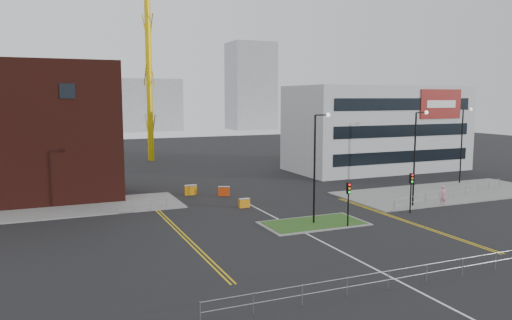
% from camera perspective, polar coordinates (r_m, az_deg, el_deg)
% --- Properties ---
extents(ground, '(200.00, 200.00, 0.00)m').
position_cam_1_polar(ground, '(34.36, 10.39, -10.60)').
color(ground, black).
rests_on(ground, ground).
extents(pavement_left, '(28.00, 8.00, 0.12)m').
position_cam_1_polar(pavement_left, '(50.29, -24.73, -5.38)').
color(pavement_left, slate).
rests_on(pavement_left, ground).
extents(pavement_right, '(24.00, 10.00, 0.12)m').
position_cam_1_polar(pavement_right, '(58.51, 20.88, -3.50)').
color(pavement_right, slate).
rests_on(pavement_right, ground).
extents(island_kerb, '(8.60, 4.60, 0.08)m').
position_cam_1_polar(island_kerb, '(41.90, 6.61, -7.22)').
color(island_kerb, slate).
rests_on(island_kerb, ground).
extents(grass_island, '(8.00, 4.00, 0.12)m').
position_cam_1_polar(grass_island, '(41.90, 6.61, -7.19)').
color(grass_island, '#204A18').
rests_on(grass_island, ground).
extents(office_block, '(25.00, 12.20, 12.00)m').
position_cam_1_polar(office_block, '(74.01, 13.65, 3.56)').
color(office_block, '#B7B9BC').
rests_on(office_block, ground).
extents(streetlamp_island, '(1.46, 0.36, 9.18)m').
position_cam_1_polar(streetlamp_island, '(41.01, 6.98, 0.11)').
color(streetlamp_island, black).
rests_on(streetlamp_island, ground).
extents(streetlamp_right_near, '(1.46, 0.36, 9.18)m').
position_cam_1_polar(streetlamp_right_near, '(49.62, 17.88, 1.04)').
color(streetlamp_right_near, black).
rests_on(streetlamp_right_near, ground).
extents(streetlamp_right_far, '(1.46, 0.36, 9.18)m').
position_cam_1_polar(streetlamp_right_far, '(65.01, 22.59, 2.21)').
color(streetlamp_right_far, black).
rests_on(streetlamp_right_far, ground).
extents(traffic_light_island, '(0.28, 0.33, 3.65)m').
position_cam_1_polar(traffic_light_island, '(40.70, 10.53, -4.07)').
color(traffic_light_island, black).
rests_on(traffic_light_island, ground).
extents(traffic_light_right, '(0.28, 0.33, 3.65)m').
position_cam_1_polar(traffic_light_right, '(47.05, 17.32, -2.76)').
color(traffic_light_right, black).
rests_on(traffic_light_right, ground).
extents(railing_front, '(24.05, 0.05, 1.10)m').
position_cam_1_polar(railing_front, '(29.58, 17.00, -12.17)').
color(railing_front, gray).
rests_on(railing_front, ground).
extents(railing_left, '(6.05, 0.05, 1.10)m').
position_cam_1_polar(railing_left, '(46.77, -13.78, -4.97)').
color(railing_left, gray).
rests_on(railing_left, ground).
extents(railing_right, '(19.05, 5.05, 1.10)m').
position_cam_1_polar(railing_right, '(55.60, 21.58, -3.32)').
color(railing_right, gray).
rests_on(railing_right, ground).
extents(centre_line, '(0.15, 30.00, 0.01)m').
position_cam_1_polar(centre_line, '(35.96, 8.61, -9.75)').
color(centre_line, silver).
rests_on(centre_line, ground).
extents(yellow_left_a, '(0.12, 24.00, 0.01)m').
position_cam_1_polar(yellow_left_a, '(39.71, -8.95, -8.12)').
color(yellow_left_a, gold).
rests_on(yellow_left_a, ground).
extents(yellow_left_b, '(0.12, 24.00, 0.01)m').
position_cam_1_polar(yellow_left_b, '(39.78, -8.53, -8.09)').
color(yellow_left_b, gold).
rests_on(yellow_left_b, ground).
extents(yellow_right_a, '(0.12, 20.00, 0.01)m').
position_cam_1_polar(yellow_right_a, '(44.50, 16.38, -6.66)').
color(yellow_right_a, gold).
rests_on(yellow_right_a, ground).
extents(yellow_right_b, '(0.12, 20.00, 0.01)m').
position_cam_1_polar(yellow_right_b, '(44.68, 16.68, -6.61)').
color(yellow_right_b, gold).
rests_on(yellow_right_b, ground).
extents(skyline_b, '(24.00, 12.00, 16.00)m').
position_cam_1_polar(skyline_b, '(159.72, -13.05, 6.14)').
color(skyline_b, gray).
rests_on(skyline_b, ground).
extents(skyline_c, '(14.00, 12.00, 28.00)m').
position_cam_1_polar(skyline_c, '(164.84, -0.60, 8.43)').
color(skyline_c, gray).
rests_on(skyline_c, ground).
extents(skyline_d, '(30.00, 12.00, 12.00)m').
position_cam_1_polar(skyline_d, '(167.55, -19.73, 5.26)').
color(skyline_d, gray).
rests_on(skyline_d, ground).
extents(pedestrian, '(0.76, 0.53, 2.00)m').
position_cam_1_polar(pedestrian, '(51.44, 20.62, -3.84)').
color(pedestrian, pink).
rests_on(pedestrian, ground).
extents(barrier_left, '(1.06, 0.39, 0.88)m').
position_cam_1_polar(barrier_left, '(47.55, -1.35, -4.89)').
color(barrier_left, orange).
rests_on(barrier_left, ground).
extents(barrier_mid, '(1.29, 0.43, 1.09)m').
position_cam_1_polar(barrier_mid, '(54.03, -7.48, -3.36)').
color(barrier_mid, '#C97A0B').
rests_on(barrier_mid, ground).
extents(barrier_right, '(1.26, 0.84, 1.01)m').
position_cam_1_polar(barrier_right, '(53.19, -3.67, -3.53)').
color(barrier_right, red).
rests_on(barrier_right, ground).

